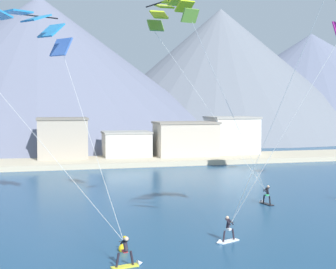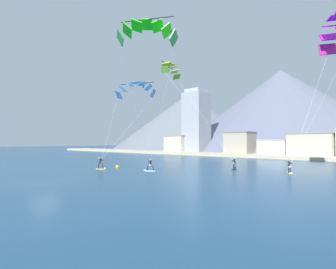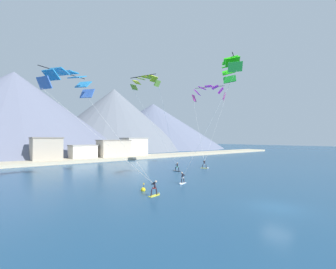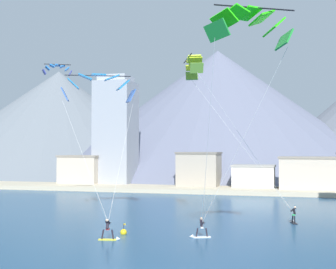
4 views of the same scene
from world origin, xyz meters
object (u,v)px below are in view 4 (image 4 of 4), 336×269
kitesurfer_near_trail (110,233)px  parafoil_kite_near_trail (98,84)px  race_marker_buoy (124,232)px  kitesurfer_mid_center (199,232)px  kitesurfer_far_left (293,218)px  parafoil_kite_mid_center (250,24)px  parafoil_kite_far_left (194,66)px  parafoil_kite_distant_high_outer (57,68)px

kitesurfer_near_trail → parafoil_kite_near_trail: parafoil_kite_near_trail is taller
parafoil_kite_near_trail → race_marker_buoy: size_ratio=13.76×
kitesurfer_mid_center → kitesurfer_far_left: 12.15m
parafoil_kite_mid_center → race_marker_buoy: (-11.00, 4.52, -15.72)m
kitesurfer_mid_center → parafoil_kite_far_left: bearing=105.0°
parafoil_kite_far_left → race_marker_buoy: size_ratio=14.46×
kitesurfer_mid_center → race_marker_buoy: size_ratio=1.73×
parafoil_kite_near_trail → parafoil_kite_far_left: size_ratio=0.95×
kitesurfer_near_trail → parafoil_kite_distant_high_outer: bearing=127.8°
kitesurfer_far_left → race_marker_buoy: 16.96m
kitesurfer_mid_center → parafoil_kite_near_trail: bearing=145.9°
parafoil_kite_distant_high_outer → kitesurfer_mid_center: bearing=-38.1°
parafoil_kite_far_left → parafoil_kite_distant_high_outer: bearing=151.8°
kitesurfer_far_left → race_marker_buoy: (-13.78, -9.89, -0.33)m
race_marker_buoy → parafoil_kite_far_left: bearing=55.3°
kitesurfer_near_trail → parafoil_kite_distant_high_outer: size_ratio=0.49×
race_marker_buoy → parafoil_kite_distant_high_outer: bearing=131.9°
kitesurfer_mid_center → parafoil_kite_far_left: (-1.75, 6.53, 14.74)m
kitesurfer_mid_center → parafoil_kite_distant_high_outer: bearing=141.9°
parafoil_kite_mid_center → kitesurfer_far_left: bearing=79.1°
kitesurfer_near_trail → kitesurfer_mid_center: 7.15m
parafoil_kite_far_left → kitesurfer_far_left: bearing=19.1°
parafoil_kite_mid_center → race_marker_buoy: bearing=157.7°
parafoil_kite_far_left → race_marker_buoy: 17.14m
kitesurfer_mid_center → kitesurfer_far_left: size_ratio=0.99×
kitesurfer_near_trail → kitesurfer_mid_center: kitesurfer_near_trail is taller
parafoil_kite_near_trail → kitesurfer_mid_center: bearing=-34.1°
kitesurfer_near_trail → parafoil_kite_far_left: parafoil_kite_far_left is taller
parafoil_kite_mid_center → race_marker_buoy: size_ratio=15.38×
kitesurfer_mid_center → parafoil_kite_distant_high_outer: size_ratio=0.48×
kitesurfer_near_trail → kitesurfer_far_left: bearing=42.1°
kitesurfer_near_trail → parafoil_kite_far_left: bearing=63.0°
kitesurfer_mid_center → race_marker_buoy: bearing=-178.1°
kitesurfer_near_trail → kitesurfer_mid_center: bearing=23.7°
kitesurfer_near_trail → race_marker_buoy: size_ratio=1.75×
parafoil_kite_far_left → parafoil_kite_distant_high_outer: (-20.63, 11.04, 2.52)m
parafoil_kite_near_trail → parafoil_kite_mid_center: 21.76m
kitesurfer_near_trail → kitesurfer_far_left: size_ratio=1.00×
parafoil_kite_distant_high_outer → kitesurfer_near_trail: bearing=-52.2°
kitesurfer_far_left → race_marker_buoy: size_ratio=1.75×
parafoil_kite_far_left → parafoil_kite_distant_high_outer: parafoil_kite_distant_high_outer is taller
parafoil_kite_distant_high_outer → race_marker_buoy: bearing=-48.1°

